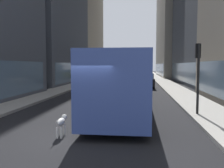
# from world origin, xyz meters

# --- Properties ---
(ground_plane) EXTENTS (120.00, 120.00, 0.00)m
(ground_plane) POSITION_xyz_m (0.00, 35.00, 0.00)
(ground_plane) COLOR black
(sidewalk_left) EXTENTS (2.40, 110.00, 0.15)m
(sidewalk_left) POSITION_xyz_m (-5.70, 35.00, 0.07)
(sidewalk_left) COLOR #9E9991
(sidewalk_left) RESTS_ON ground
(sidewalk_right) EXTENTS (2.40, 110.00, 0.15)m
(sidewalk_right) POSITION_xyz_m (5.70, 35.00, 0.07)
(sidewalk_right) COLOR #ADA89E
(sidewalk_right) RESTS_ON ground
(transit_bus) EXTENTS (2.78, 11.53, 3.05)m
(transit_bus) POSITION_xyz_m (1.20, 4.85, 1.78)
(transit_bus) COLOR #33478C
(transit_bus) RESTS_ON ground
(car_yellow_taxi) EXTENTS (1.89, 4.22, 1.62)m
(car_yellow_taxi) POSITION_xyz_m (-2.80, 36.31, 0.82)
(car_yellow_taxi) COLOR yellow
(car_yellow_taxi) RESTS_ON ground
(car_grey_wagon) EXTENTS (1.86, 4.14, 1.62)m
(car_grey_wagon) POSITION_xyz_m (2.80, 32.68, 0.82)
(car_grey_wagon) COLOR slate
(car_grey_wagon) RESTS_ON ground
(car_black_suv) EXTENTS (1.78, 4.33, 1.62)m
(car_black_suv) POSITION_xyz_m (2.80, 18.81, 0.82)
(car_black_suv) COLOR black
(car_black_suv) RESTS_ON ground
(box_truck) EXTENTS (2.30, 7.50, 3.05)m
(box_truck) POSITION_xyz_m (-1.20, 28.58, 1.67)
(box_truck) COLOR #19519E
(box_truck) RESTS_ON ground
(dalmatian_dog) EXTENTS (0.22, 0.96, 0.72)m
(dalmatian_dog) POSITION_xyz_m (-0.64, -0.18, 0.51)
(dalmatian_dog) COLOR white
(dalmatian_dog) RESTS_ON ground
(traffic_light_near) EXTENTS (0.24, 0.40, 3.40)m
(traffic_light_near) POSITION_xyz_m (4.90, 3.81, 2.44)
(traffic_light_near) COLOR black
(traffic_light_near) RESTS_ON sidewalk_right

